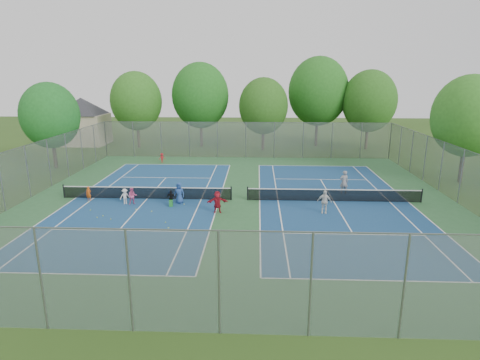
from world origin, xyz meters
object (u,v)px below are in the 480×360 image
(instructor, at_px, (344,182))
(ball_crate, at_px, (171,193))
(net_left, at_px, (147,193))
(ball_hopper, at_px, (171,203))
(net_right, at_px, (334,196))

(instructor, bearing_deg, ball_crate, -5.63)
(ball_crate, relative_size, instructor, 0.18)
(net_left, xyz_separation_m, instructor, (15.13, 2.03, 0.48))
(ball_hopper, relative_size, instructor, 0.26)
(net_left, distance_m, ball_hopper, 2.81)
(net_right, bearing_deg, ball_hopper, -171.61)
(ball_hopper, height_order, instructor, instructor)
(instructor, bearing_deg, net_right, 51.73)
(ball_crate, bearing_deg, instructor, 3.67)
(ball_crate, relative_size, ball_hopper, 0.69)
(net_left, xyz_separation_m, ball_crate, (1.54, 1.16, -0.31))
(net_left, height_order, instructor, instructor)
(net_right, height_order, ball_crate, net_right)
(ball_crate, bearing_deg, net_right, -5.34)
(net_left, bearing_deg, ball_hopper, -38.44)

